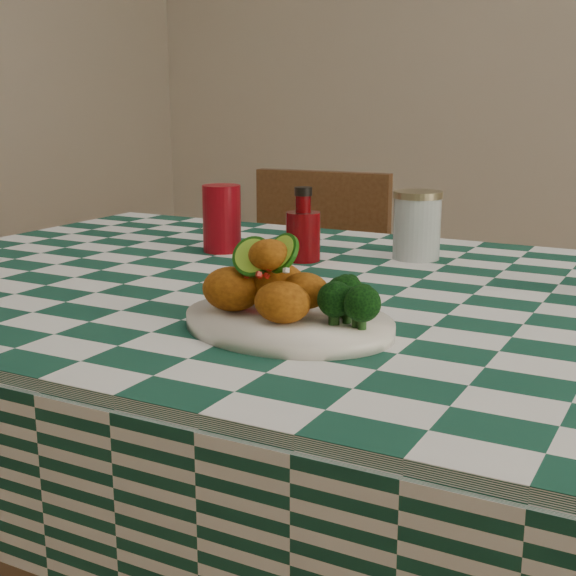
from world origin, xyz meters
The scene contains 8 objects.
dining_table centered at (0.00, 0.00, 0.39)m, with size 1.66×1.06×0.79m, color #144232, non-canonical shape.
plate centered at (0.05, -0.23, 0.80)m, with size 0.29×0.23×0.02m, color white, non-canonical shape.
fried_chicken_pile centered at (0.02, -0.23, 0.85)m, with size 0.15×0.11×0.10m, color #A95C10, non-canonical shape.
broccoli_side centered at (0.13, -0.22, 0.83)m, with size 0.07×0.07×0.05m, color black, non-canonical shape.
red_tumbler centered at (-0.32, 0.18, 0.85)m, with size 0.07×0.07×0.13m, color maroon.
ketchup_bottle centered at (-0.14, 0.17, 0.85)m, with size 0.06×0.06×0.13m, color #5B0407, non-canonical shape.
mason_jar centered at (0.04, 0.29, 0.85)m, with size 0.09×0.09×0.12m, color #B2BCBA, non-canonical shape.
wooden_chair_left centered at (-0.46, 0.76, 0.44)m, with size 0.40×0.42×0.87m, color #472814, non-canonical shape.
Camera 1 is at (0.51, -1.11, 1.08)m, focal length 50.00 mm.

